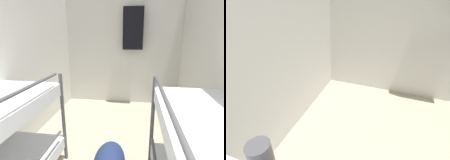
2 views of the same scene
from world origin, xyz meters
TOP-DOWN VIEW (x-y plane):
  - wall_back at (0.00, 4.59)m, footprint 2.74×0.06m
  - hanging_coat at (0.24, 4.44)m, footprint 0.44×0.12m

SIDE VIEW (x-z plane):
  - wall_back at x=0.00m, z-range 0.00..2.45m
  - hanging_coat at x=0.24m, z-range 1.30..2.20m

